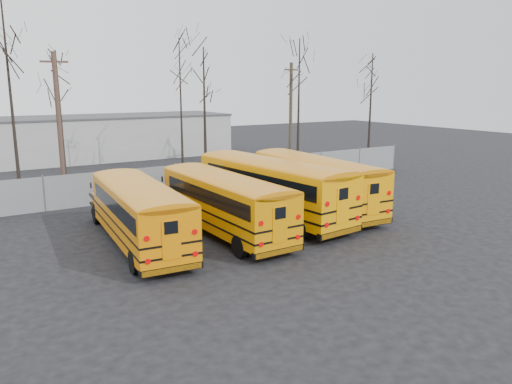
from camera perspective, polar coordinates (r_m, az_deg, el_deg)
ground at (r=22.63m, az=3.06°, el=-5.94°), size 120.00×120.00×0.00m
fence at (r=32.64m, az=-9.10°, el=1.34°), size 40.00×0.04×2.00m
distant_building at (r=51.88m, az=-15.82°, el=6.09°), size 22.00×8.00×4.00m
bus_a at (r=22.50m, az=-13.30°, el=-1.84°), size 3.21×10.56×2.91m
bus_b at (r=23.70m, az=-3.82°, el=-0.77°), size 2.57×10.60×2.96m
bus_c at (r=26.29m, az=1.54°, el=0.95°), size 3.83×11.92×3.28m
bus_d at (r=28.28m, az=6.57°, el=1.50°), size 3.17×11.34×3.14m
utility_pole_left at (r=32.88m, az=-21.57°, el=7.09°), size 1.60×0.28×8.98m
utility_pole_right at (r=42.94m, az=3.98°, el=8.79°), size 1.57×0.44×8.88m
tree_2 at (r=31.66m, az=-26.21°, el=9.45°), size 0.26×0.26×12.43m
tree_3 at (r=34.22m, az=-21.36°, el=7.18°), size 0.26×0.26×9.13m
tree_4 at (r=38.08m, az=-8.55°, el=9.25°), size 0.26×0.26×10.41m
tree_5 at (r=39.65m, az=-5.89°, el=9.04°), size 0.26×0.26×9.87m
tree_6 at (r=42.14m, az=4.89°, el=9.82°), size 0.26×0.26×10.73m
tree_7 at (r=44.79m, az=12.92°, el=9.02°), size 0.26×0.26×9.68m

